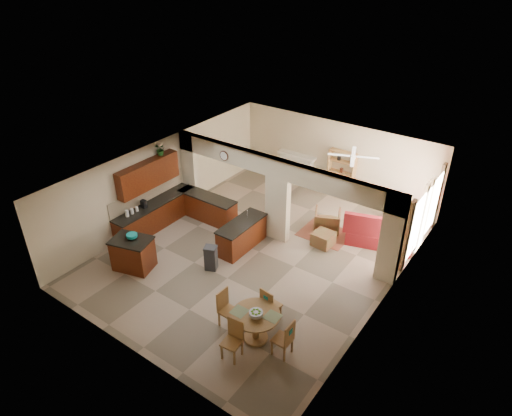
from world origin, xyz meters
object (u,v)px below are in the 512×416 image
Objects in this scene: dining_table at (256,323)px; armchair at (327,221)px; kitchen_island at (133,254)px; sofa at (404,225)px.

armchair is (-0.88, 5.31, -0.14)m from dining_table.
kitchen_island is 4.58m from dining_table.
armchair is at bearing 112.09° from sofa.
armchair is at bearing 37.99° from kitchen_island.
dining_table is 1.37× the size of armchair.
dining_table is 0.44× the size of sofa.
dining_table reaches higher than armchair.
kitchen_island is at bearing 177.39° from dining_table.
kitchen_island is 6.30m from armchair.
kitchen_island is 1.55× the size of armchair.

